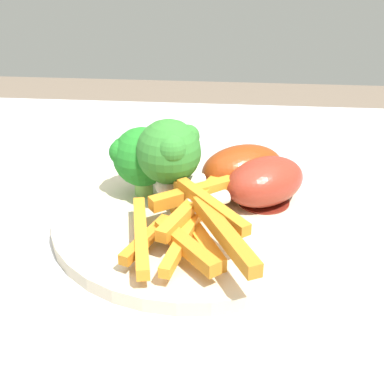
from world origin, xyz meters
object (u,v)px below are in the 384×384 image
Objects in this scene: dining_table at (182,345)px; chicken_drumstick_far at (261,183)px; broccoli_floret_middle at (141,157)px; chicken_drumstick_near at (239,170)px; dinner_plate at (192,218)px; broccoli_floret_front at (169,152)px; carrot_fries_pile at (191,222)px.

chicken_drumstick_far reaches higher than dining_table.
broccoli_floret_middle reaches higher than chicken_drumstick_near.
dinner_plate is at bearing -160.75° from chicken_drumstick_far.
broccoli_floret_front reaches higher than broccoli_floret_middle.
dinner_plate is at bearing -132.64° from chicken_drumstick_near.
broccoli_floret_middle reaches higher than dinner_plate.
carrot_fries_pile is 0.10m from chicken_drumstick_near.
chicken_drumstick_near is (0.04, 0.09, 0.00)m from carrot_fries_pile.
carrot_fries_pile is (0.05, -0.08, -0.02)m from broccoli_floret_middle.
chicken_drumstick_near is at bearing 132.60° from chicken_drumstick_far.
chicken_drumstick_far is at bearing 19.25° from dinner_plate.
dining_table is at bearing -74.84° from broccoli_floret_front.
chicken_drumstick_near is at bearing 8.18° from broccoli_floret_middle.
broccoli_floret_front reaches higher than dinner_plate.
dining_table is at bearing -59.03° from broccoli_floret_middle.
broccoli_floret_middle is at bearing 123.57° from carrot_fries_pile.
chicken_drumstick_near reaches higher than dinner_plate.
carrot_fries_pile is at bearing -56.43° from broccoli_floret_middle.
broccoli_floret_front reaches higher than dining_table.
broccoli_floret_front is 0.09m from chicken_drumstick_far.
broccoli_floret_middle is (-0.05, 0.03, 0.04)m from dinner_plate.
broccoli_floret_front is at bearing -155.04° from chicken_drumstick_near.
broccoli_floret_front is at bearing -28.79° from broccoli_floret_middle.
broccoli_floret_front is at bearing 144.49° from dinner_plate.
chicken_drumstick_near is at bearing 62.17° from dining_table.
broccoli_floret_middle is 0.09m from chicken_drumstick_near.
broccoli_floret_front is at bearing 105.16° from dining_table.
dining_table is 0.17m from chicken_drumstick_near.
carrot_fries_pile is at bearing -86.11° from dinner_plate.
dinner_plate is at bearing 82.73° from dining_table.
dining_table is 0.18m from broccoli_floret_middle.
broccoli_floret_middle reaches higher than chicken_drumstick_far.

